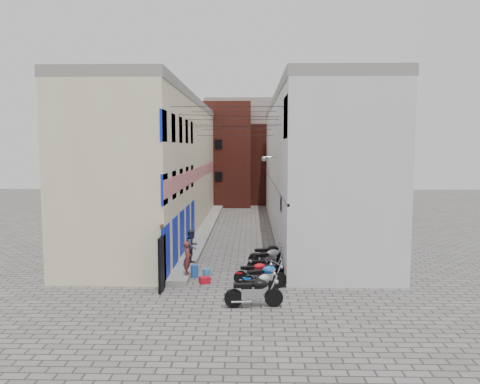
# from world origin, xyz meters

# --- Properties ---
(ground) EXTENTS (90.00, 90.00, 0.00)m
(ground) POSITION_xyz_m (0.00, 0.00, 0.00)
(ground) COLOR #5F5B59
(ground) RESTS_ON ground
(plinth) EXTENTS (0.90, 26.00, 0.25)m
(plinth) POSITION_xyz_m (-2.05, 13.00, 0.12)
(plinth) COLOR gray
(plinth) RESTS_ON ground
(building_left) EXTENTS (5.10, 27.00, 9.00)m
(building_left) POSITION_xyz_m (-4.98, 12.95, 4.50)
(building_left) COLOR beige
(building_left) RESTS_ON ground
(building_right) EXTENTS (5.94, 26.00, 9.00)m
(building_right) POSITION_xyz_m (5.00, 13.00, 4.51)
(building_right) COLOR silver
(building_right) RESTS_ON ground
(building_far_brick_left) EXTENTS (6.00, 6.00, 10.00)m
(building_far_brick_left) POSITION_xyz_m (-2.00, 28.00, 5.00)
(building_far_brick_left) COLOR maroon
(building_far_brick_left) RESTS_ON ground
(building_far_brick_right) EXTENTS (5.00, 6.00, 8.00)m
(building_far_brick_right) POSITION_xyz_m (3.00, 30.00, 4.00)
(building_far_brick_right) COLOR maroon
(building_far_brick_right) RESTS_ON ground
(building_far_concrete) EXTENTS (8.00, 5.00, 11.00)m
(building_far_concrete) POSITION_xyz_m (0.00, 34.00, 5.50)
(building_far_concrete) COLOR gray
(building_far_concrete) RESTS_ON ground
(far_shopfront) EXTENTS (2.00, 0.30, 2.40)m
(far_shopfront) POSITION_xyz_m (0.00, 25.20, 1.20)
(far_shopfront) COLOR black
(far_shopfront) RESTS_ON ground
(overhead_wires) EXTENTS (5.80, 13.02, 1.32)m
(overhead_wires) POSITION_xyz_m (0.00, 7.64, 7.12)
(overhead_wires) COLOR black
(overhead_wires) RESTS_ON ground
(motorcycle_a) EXTENTS (2.18, 0.85, 1.23)m
(motorcycle_a) POSITION_xyz_m (1.14, -2.33, 0.62)
(motorcycle_a) COLOR black
(motorcycle_a) RESTS_ON ground
(motorcycle_b) EXTENTS (1.80, 1.64, 1.07)m
(motorcycle_b) POSITION_xyz_m (1.41, -1.25, 0.54)
(motorcycle_b) COLOR #B2B3B7
(motorcycle_b) RESTS_ON ground
(motorcycle_c) EXTENTS (2.10, 1.38, 1.16)m
(motorcycle_c) POSITION_xyz_m (1.58, -0.25, 0.58)
(motorcycle_c) COLOR blue
(motorcycle_c) RESTS_ON ground
(motorcycle_d) EXTENTS (1.90, 0.89, 1.05)m
(motorcycle_d) POSITION_xyz_m (1.22, 0.59, 0.53)
(motorcycle_d) COLOR red
(motorcycle_d) RESTS_ON ground
(motorcycle_e) EXTENTS (1.82, 0.62, 1.04)m
(motorcycle_e) POSITION_xyz_m (1.69, 1.61, 0.52)
(motorcycle_e) COLOR black
(motorcycle_e) RESTS_ON ground
(motorcycle_f) EXTENTS (2.25, 1.56, 1.25)m
(motorcycle_f) POSITION_xyz_m (1.85, 2.51, 0.63)
(motorcycle_f) COLOR #AAAAAF
(motorcycle_f) RESTS_ON ground
(motorcycle_g) EXTENTS (2.12, 1.07, 1.17)m
(motorcycle_g) POSITION_xyz_m (1.90, 3.67, 0.59)
(motorcycle_g) COLOR black
(motorcycle_g) RESTS_ON ground
(person_a) EXTENTS (0.37, 0.55, 1.45)m
(person_a) POSITION_xyz_m (-1.70, 1.00, 0.97)
(person_a) COLOR brown
(person_a) RESTS_ON plinth
(person_b) EXTENTS (0.91, 0.99, 1.63)m
(person_b) POSITION_xyz_m (-1.74, 2.97, 1.06)
(person_b) COLOR #32354B
(person_b) RESTS_ON plinth
(water_jug_near) EXTENTS (0.41, 0.41, 0.52)m
(water_jug_near) POSITION_xyz_m (-0.87, 0.97, 0.26)
(water_jug_near) COLOR #2A85D2
(water_jug_near) RESTS_ON ground
(water_jug_far) EXTENTS (0.44, 0.44, 0.54)m
(water_jug_far) POSITION_xyz_m (-1.46, 1.54, 0.27)
(water_jug_far) COLOR blue
(water_jug_far) RESTS_ON ground
(red_crate) EXTENTS (0.53, 0.47, 0.27)m
(red_crate) POSITION_xyz_m (-0.91, 0.58, 0.14)
(red_crate) COLOR red
(red_crate) RESTS_ON ground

